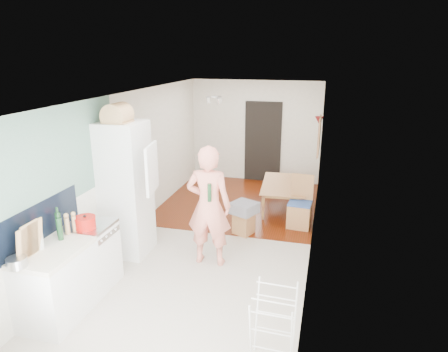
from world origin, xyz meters
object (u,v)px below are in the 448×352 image
at_px(dining_chair, 300,202).
at_px(stool, 244,223).
at_px(person, 209,196).
at_px(dining_table, 284,198).
at_px(drying_rack, 273,326).

height_order(dining_chair, stool, dining_chair).
bearing_deg(person, stool, -107.41).
bearing_deg(dining_chair, person, -122.53).
height_order(person, dining_table, person).
bearing_deg(drying_rack, person, 126.50).
bearing_deg(stool, person, -105.21).
relative_size(dining_chair, stool, 2.42).
bearing_deg(dining_table, dining_chair, -160.73).
xyz_separation_m(person, dining_table, (0.87, 2.53, -0.87)).
height_order(person, drying_rack, person).
relative_size(dining_table, drying_rack, 1.56).
height_order(dining_chair, drying_rack, dining_chair).
xyz_separation_m(dining_table, dining_chair, (0.38, -0.86, 0.26)).
xyz_separation_m(stool, drying_rack, (0.94, -2.95, 0.22)).
distance_m(person, stool, 1.47).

